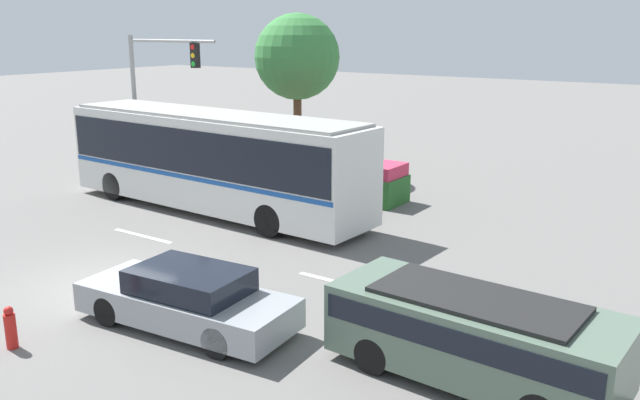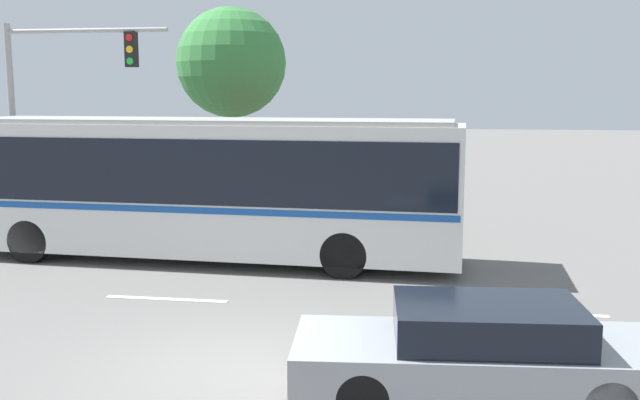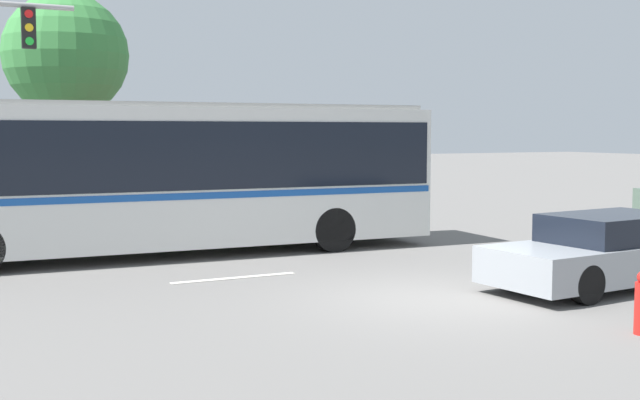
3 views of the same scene
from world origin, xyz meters
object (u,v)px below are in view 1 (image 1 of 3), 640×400
at_px(suv_left_lane, 474,331).
at_px(fire_hydrant, 11,328).
at_px(city_bus, 213,156).
at_px(street_tree_left, 297,58).
at_px(sedan_foreground, 187,299).
at_px(traffic_light_pole, 153,85).

relative_size(suv_left_lane, fire_hydrant, 5.95).
xyz_separation_m(city_bus, suv_left_lane, (11.44, -5.69, -0.97)).
height_order(city_bus, fire_hydrant, city_bus).
bearing_deg(street_tree_left, fire_hydrant, -73.14).
distance_m(sedan_foreground, street_tree_left, 15.64).
xyz_separation_m(city_bus, traffic_light_pole, (-4.97, 2.06, 1.95)).
distance_m(suv_left_lane, traffic_light_pole, 18.38).
xyz_separation_m(city_bus, sedan_foreground, (5.79, -6.98, -1.27)).
relative_size(street_tree_left, fire_hydrant, 7.66).
relative_size(suv_left_lane, traffic_light_pole, 0.89).
distance_m(city_bus, traffic_light_pole, 5.72).
bearing_deg(city_bus, street_tree_left, -77.13).
relative_size(city_bus, traffic_light_pole, 2.07).
bearing_deg(traffic_light_pole, city_bus, -22.55).
distance_m(sedan_foreground, traffic_light_pole, 14.42).
bearing_deg(suv_left_lane, city_bus, -23.61).
bearing_deg(traffic_light_pole, street_tree_left, 48.66).
bearing_deg(traffic_light_pole, sedan_foreground, -40.08).
distance_m(sedan_foreground, suv_left_lane, 5.81).
bearing_deg(street_tree_left, suv_left_lane, -43.74).
relative_size(sedan_foreground, traffic_light_pole, 0.84).
height_order(traffic_light_pole, fire_hydrant, traffic_light_pole).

